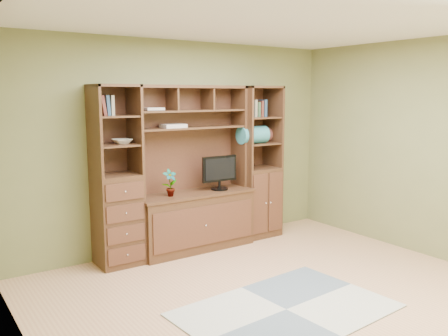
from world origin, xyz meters
TOP-DOWN VIEW (x-y plane):
  - room at (0.00, 0.00)m, footprint 4.60×4.10m
  - center_hutch at (0.04, 1.73)m, footprint 1.54×0.53m
  - left_tower at (-0.96, 1.77)m, footprint 0.50×0.45m
  - right_tower at (1.06, 1.77)m, footprint 0.55×0.45m
  - rug at (-0.18, -0.23)m, footprint 1.97×1.39m
  - monitor at (0.39, 1.70)m, footprint 0.50×0.23m
  - orchid at (-0.32, 1.70)m, footprint 0.17×0.12m
  - magazines at (-0.20, 1.82)m, footprint 0.28×0.21m
  - bowl at (-0.88, 1.77)m, footprint 0.22×0.22m
  - blanket_teal at (0.94, 1.73)m, footprint 0.40×0.23m
  - blanket_red at (1.13, 1.85)m, footprint 0.35×0.19m

SIDE VIEW (x-z plane):
  - rug at x=-0.18m, z-range 0.00..0.01m
  - orchid at x=-0.32m, z-range 0.73..1.06m
  - center_hutch at x=0.04m, z-range 0.00..2.05m
  - left_tower at x=-0.96m, z-range 0.00..2.05m
  - right_tower at x=1.06m, z-range 0.00..2.05m
  - monitor at x=0.39m, z-range 0.73..1.33m
  - room at x=0.00m, z-range -0.02..2.62m
  - blanket_red at x=1.13m, z-range 1.29..1.48m
  - blanket_teal at x=0.94m, z-range 1.29..1.52m
  - bowl at x=-0.88m, z-range 1.39..1.44m
  - magazines at x=-0.20m, z-range 1.54..1.58m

